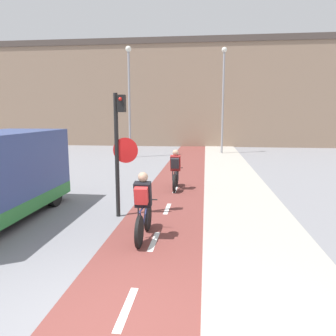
% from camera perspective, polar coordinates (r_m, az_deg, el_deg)
% --- Properties ---
extents(ground_plane, '(120.00, 120.00, 0.00)m').
position_cam_1_polar(ground_plane, '(4.70, -8.84, -26.48)').
color(ground_plane, gray).
extents(bike_lane, '(2.11, 60.00, 0.02)m').
position_cam_1_polar(bike_lane, '(4.69, -8.83, -26.36)').
color(bike_lane, brown).
rests_on(bike_lane, ground_plane).
extents(building_row_background, '(60.00, 5.20, 9.09)m').
position_cam_1_polar(building_row_background, '(30.78, 4.65, 12.65)').
color(building_row_background, '#89705B').
rests_on(building_row_background, ground_plane).
extents(traffic_light_pole, '(0.67, 0.25, 3.29)m').
position_cam_1_polar(traffic_light_pole, '(8.70, -8.43, 4.53)').
color(traffic_light_pole, black).
rests_on(traffic_light_pole, ground_plane).
extents(street_lamp_far, '(0.36, 0.36, 6.90)m').
position_cam_1_polar(street_lamp_far, '(21.20, -6.78, 13.22)').
color(street_lamp_far, gray).
rests_on(street_lamp_far, ground_plane).
extents(street_lamp_sidewalk, '(0.36, 0.36, 7.21)m').
position_cam_1_polar(street_lamp_sidewalk, '(23.30, 9.60, 13.20)').
color(street_lamp_sidewalk, gray).
rests_on(street_lamp_sidewalk, ground_plane).
extents(cyclist_near, '(0.46, 1.71, 1.51)m').
position_cam_1_polar(cyclist_near, '(7.24, -4.34, -6.94)').
color(cyclist_near, black).
rests_on(cyclist_near, ground_plane).
extents(cyclist_far, '(0.46, 1.65, 1.48)m').
position_cam_1_polar(cyclist_far, '(11.95, 1.32, -0.47)').
color(cyclist_far, black).
rests_on(cyclist_far, ground_plane).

